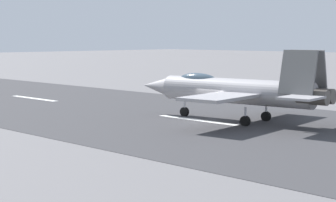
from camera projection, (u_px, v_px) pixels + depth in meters
ground_plane at (206, 121)px, 45.47m from camera, size 400.00×400.00×0.00m
runway_strip at (206, 121)px, 45.45m from camera, size 240.00×26.00×0.02m
fighter_jet at (235, 90)px, 45.24m from camera, size 17.57×14.00×5.65m
crew_person at (171, 89)px, 64.62m from camera, size 0.67×0.41×1.64m
marker_cone_mid at (228, 100)px, 58.49m from camera, size 0.44×0.44×0.55m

